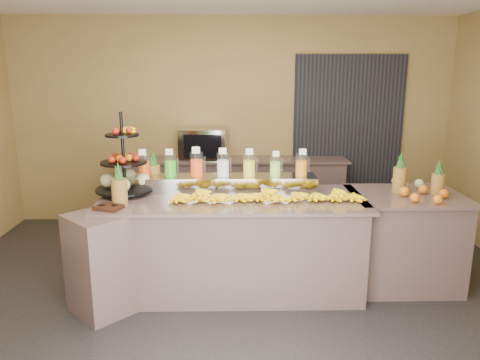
{
  "coord_description": "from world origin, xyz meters",
  "views": [
    {
      "loc": [
        -0.0,
        -3.96,
        2.14
      ],
      "look_at": [
        0.07,
        0.3,
        1.11
      ],
      "focal_mm": 35.0,
      "sensor_mm": 36.0,
      "label": 1
    }
  ],
  "objects_px": {
    "fruit_stand": "(128,173)",
    "right_fruit_pile": "(420,188)",
    "oven_warmer": "(204,144)",
    "condiment_caddy": "(108,207)",
    "pitcher_tray": "(223,183)",
    "banana_heap": "(266,194)"
  },
  "relations": [
    {
      "from": "fruit_stand",
      "to": "condiment_caddy",
      "type": "height_order",
      "value": "fruit_stand"
    },
    {
      "from": "condiment_caddy",
      "to": "right_fruit_pile",
      "type": "relative_size",
      "value": 0.48
    },
    {
      "from": "oven_warmer",
      "to": "banana_heap",
      "type": "bearing_deg",
      "value": -66.58
    },
    {
      "from": "banana_heap",
      "to": "pitcher_tray",
      "type": "bearing_deg",
      "value": 138.23
    },
    {
      "from": "fruit_stand",
      "to": "oven_warmer",
      "type": "bearing_deg",
      "value": 66.46
    },
    {
      "from": "banana_heap",
      "to": "right_fruit_pile",
      "type": "relative_size",
      "value": 3.93
    },
    {
      "from": "fruit_stand",
      "to": "condiment_caddy",
      "type": "distance_m",
      "value": 0.56
    },
    {
      "from": "fruit_stand",
      "to": "condiment_caddy",
      "type": "bearing_deg",
      "value": -101.46
    },
    {
      "from": "condiment_caddy",
      "to": "right_fruit_pile",
      "type": "xyz_separation_m",
      "value": [
        2.88,
        0.38,
        0.06
      ]
    },
    {
      "from": "fruit_stand",
      "to": "oven_warmer",
      "type": "xyz_separation_m",
      "value": [
        0.63,
        1.77,
        -0.0
      ]
    },
    {
      "from": "pitcher_tray",
      "to": "fruit_stand",
      "type": "bearing_deg",
      "value": -173.94
    },
    {
      "from": "pitcher_tray",
      "to": "banana_heap",
      "type": "height_order",
      "value": "banana_heap"
    },
    {
      "from": "fruit_stand",
      "to": "right_fruit_pile",
      "type": "distance_m",
      "value": 2.82
    },
    {
      "from": "oven_warmer",
      "to": "condiment_caddy",
      "type": "bearing_deg",
      "value": -102.52
    },
    {
      "from": "banana_heap",
      "to": "right_fruit_pile",
      "type": "height_order",
      "value": "right_fruit_pile"
    },
    {
      "from": "condiment_caddy",
      "to": "fruit_stand",
      "type": "bearing_deg",
      "value": 82.46
    },
    {
      "from": "banana_heap",
      "to": "oven_warmer",
      "type": "height_order",
      "value": "oven_warmer"
    },
    {
      "from": "banana_heap",
      "to": "condiment_caddy",
      "type": "relative_size",
      "value": 8.24
    },
    {
      "from": "pitcher_tray",
      "to": "oven_warmer",
      "type": "relative_size",
      "value": 3.01
    },
    {
      "from": "pitcher_tray",
      "to": "right_fruit_pile",
      "type": "xyz_separation_m",
      "value": [
        1.89,
        -0.24,
        0.0
      ]
    },
    {
      "from": "right_fruit_pile",
      "to": "oven_warmer",
      "type": "distance_m",
      "value": 2.9
    },
    {
      "from": "condiment_caddy",
      "to": "oven_warmer",
      "type": "bearing_deg",
      "value": 73.0
    }
  ]
}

